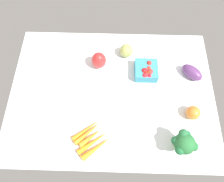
{
  "coord_description": "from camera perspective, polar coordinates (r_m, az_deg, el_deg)",
  "views": [
    {
      "loc": [
        1.25,
        -44.5,
        99.84
      ],
      "look_at": [
        0.0,
        0.0,
        4.0
      ],
      "focal_mm": 33.72,
      "sensor_mm": 36.0,
      "label": 1
    }
  ],
  "objects": [
    {
      "name": "bell_pepper_red",
      "position": [
        1.11,
        -3.57,
        8.31
      ],
      "size": [
        8.66,
        8.66,
        9.85
      ],
      "primitive_type": "ellipsoid",
      "rotation": [
        0.0,
        0.0,
        0.16
      ],
      "color": "red",
      "rests_on": "tablecloth"
    },
    {
      "name": "tablecloth",
      "position": [
        1.08,
        0.0,
        -0.67
      ],
      "size": [
        104.0,
        76.0,
        2.0
      ],
      "primitive_type": "cube",
      "color": "white",
      "rests_on": "ground"
    },
    {
      "name": "heirloom_tomato_orange",
      "position": [
        1.07,
        21.13,
        -5.53
      ],
      "size": [
        6.73,
        6.73,
        6.73
      ],
      "primitive_type": "sphere",
      "color": "orange",
      "rests_on": "tablecloth"
    },
    {
      "name": "carrot_bunch",
      "position": [
        0.99,
        -5.48,
        -12.72
      ],
      "size": [
        19.6,
        20.04,
        2.9
      ],
      "color": "orange",
      "rests_on": "tablecloth"
    },
    {
      "name": "broccoli_head",
      "position": [
        0.96,
        18.93,
        -13.21
      ],
      "size": [
        10.94,
        10.5,
        12.75
      ],
      "color": "#A8C074",
      "rests_on": "tablecloth"
    },
    {
      "name": "berry_basket",
      "position": [
        1.11,
        9.27,
        5.45
      ],
      "size": [
        11.69,
        11.69,
        6.68
      ],
      "color": "teal",
      "rests_on": "tablecloth"
    },
    {
      "name": "eggplant",
      "position": [
        1.17,
        20.86,
        4.74
      ],
      "size": [
        12.76,
        12.58,
        6.23
      ],
      "primitive_type": "ellipsoid",
      "rotation": [
        0.0,
        0.0,
        2.38
      ],
      "color": "#60356D",
      "rests_on": "tablecloth"
    },
    {
      "name": "heirloom_tomato_green",
      "position": [
        1.16,
        3.92,
        10.85
      ],
      "size": [
        7.22,
        7.22,
        7.22
      ],
      "primitive_type": "sphere",
      "color": "#9CA855",
      "rests_on": "tablecloth"
    }
  ]
}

